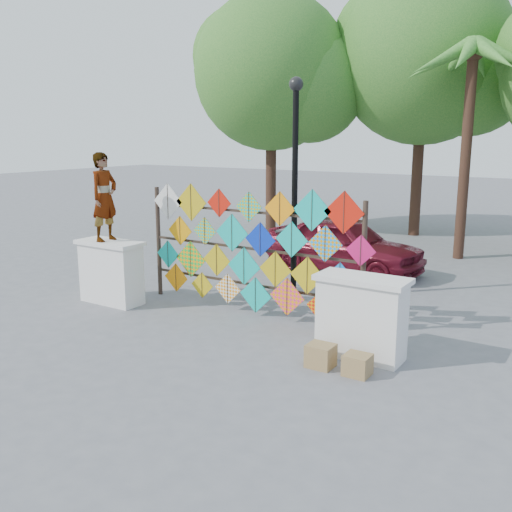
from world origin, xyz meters
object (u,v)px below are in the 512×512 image
(vendor_woman, at_px, (104,197))
(sedan, at_px, (344,245))
(lamppost, at_px, (295,169))
(kite_rack, at_px, (251,250))

(vendor_woman, height_order, sedan, vendor_woman)
(lamppost, bearing_deg, vendor_woman, -144.43)
(kite_rack, bearing_deg, lamppost, 80.30)
(sedan, relative_size, lamppost, 0.89)
(vendor_woman, bearing_deg, kite_rack, -75.13)
(lamppost, bearing_deg, sedan, 92.72)
(vendor_woman, distance_m, sedan, 6.01)
(kite_rack, relative_size, vendor_woman, 2.80)
(kite_rack, bearing_deg, vendor_woman, -161.96)
(vendor_woman, bearing_deg, sedan, -33.49)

